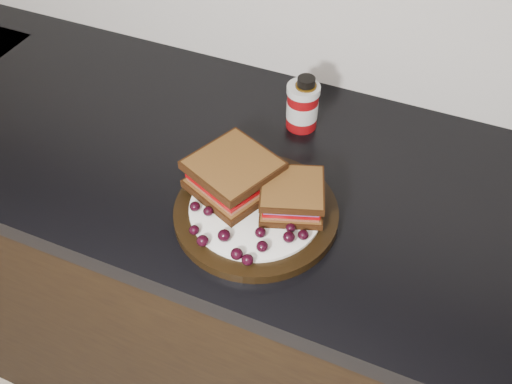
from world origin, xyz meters
TOP-DOWN VIEW (x-y plane):
  - base_cabinets at (0.00, 1.70)m, footprint 3.96×0.58m
  - countertop at (0.00, 1.70)m, footprint 3.98×0.60m
  - plate at (-0.06, 1.59)m, footprint 0.28×0.28m
  - sandwich_left at (-0.12, 1.61)m, footprint 0.17×0.17m
  - sandwich_right at (-0.01, 1.61)m, footprint 0.13×0.13m
  - grape_0 at (-0.16, 1.54)m, footprint 0.02×0.02m
  - grape_1 at (-0.13, 1.54)m, footprint 0.02×0.02m
  - grape_2 at (-0.13, 1.49)m, footprint 0.02×0.02m
  - grape_3 at (-0.11, 1.48)m, footprint 0.02×0.02m
  - grape_4 at (-0.08, 1.50)m, footprint 0.02×0.02m
  - grape_5 at (-0.08, 1.50)m, footprint 0.01×0.01m
  - grape_6 at (-0.05, 1.48)m, footprint 0.02×0.02m
  - grape_7 at (-0.03, 1.47)m, footprint 0.02×0.02m
  - grape_8 at (-0.02, 1.51)m, footprint 0.02×0.02m
  - grape_9 at (-0.03, 1.53)m, footprint 0.02×0.02m
  - grape_10 at (0.01, 1.54)m, footprint 0.02×0.02m
  - grape_11 at (0.01, 1.56)m, footprint 0.02×0.02m
  - grape_12 at (0.03, 1.55)m, footprint 0.02×0.02m
  - grape_13 at (0.04, 1.60)m, footprint 0.02×0.02m
  - grape_14 at (0.01, 1.62)m, footprint 0.02×0.02m
  - grape_15 at (-0.00, 1.60)m, footprint 0.02×0.02m
  - grape_16 at (-0.10, 1.64)m, footprint 0.02×0.02m
  - grape_17 at (-0.11, 1.63)m, footprint 0.02×0.02m
  - grape_18 at (-0.13, 1.63)m, footprint 0.02×0.02m
  - grape_19 at (-0.14, 1.61)m, footprint 0.02×0.02m
  - grape_20 at (-0.13, 1.57)m, footprint 0.02×0.02m
  - grape_21 at (-0.13, 1.56)m, footprint 0.02×0.02m
  - grape_22 at (-0.12, 1.61)m, footprint 0.02×0.02m
  - grape_23 at (-0.16, 1.62)m, footprint 0.02×0.02m
  - grape_24 at (-0.14, 1.59)m, footprint 0.02×0.02m
  - condiment_jar at (-0.08, 1.85)m, footprint 0.08×0.08m
  - oil_bottle at (-0.07, 1.85)m, footprint 0.05×0.05m

SIDE VIEW (x-z plane):
  - base_cabinets at x=0.00m, z-range 0.00..0.86m
  - countertop at x=0.00m, z-range 0.86..0.90m
  - plate at x=-0.06m, z-range 0.90..0.92m
  - grape_5 at x=-0.08m, z-range 0.92..0.94m
  - grape_13 at x=0.04m, z-range 0.92..0.94m
  - grape_11 at x=0.01m, z-range 0.92..0.94m
  - grape_22 at x=-0.12m, z-range 0.92..0.94m
  - grape_16 at x=-0.10m, z-range 0.92..0.94m
  - grape_2 at x=-0.13m, z-range 0.92..0.94m
  - grape_1 at x=-0.13m, z-range 0.92..0.94m
  - grape_17 at x=-0.11m, z-range 0.92..0.94m
  - grape_21 at x=-0.13m, z-range 0.92..0.94m
  - grape_12 at x=0.03m, z-range 0.92..0.94m
  - grape_0 at x=-0.16m, z-range 0.92..0.94m
  - grape_19 at x=-0.14m, z-range 0.92..0.94m
  - grape_9 at x=-0.03m, z-range 0.92..0.94m
  - grape_24 at x=-0.14m, z-range 0.92..0.94m
  - grape_14 at x=0.01m, z-range 0.92..0.94m
  - grape_7 at x=-0.03m, z-range 0.92..0.94m
  - grape_8 at x=-0.02m, z-range 0.92..0.94m
  - grape_15 at x=0.00m, z-range 0.92..0.94m
  - grape_3 at x=-0.11m, z-range 0.92..0.94m
  - grape_10 at x=0.01m, z-range 0.92..0.94m
  - grape_23 at x=-0.16m, z-range 0.92..0.94m
  - grape_18 at x=-0.13m, z-range 0.92..0.94m
  - grape_6 at x=-0.05m, z-range 0.92..0.94m
  - grape_20 at x=-0.13m, z-range 0.92..0.94m
  - grape_4 at x=-0.08m, z-range 0.92..0.94m
  - condiment_jar at x=-0.08m, z-range 0.90..1.00m
  - sandwich_right at x=-0.01m, z-range 0.92..0.97m
  - sandwich_left at x=-0.12m, z-range 0.92..0.98m
  - oil_bottle at x=-0.07m, z-range 0.90..1.01m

